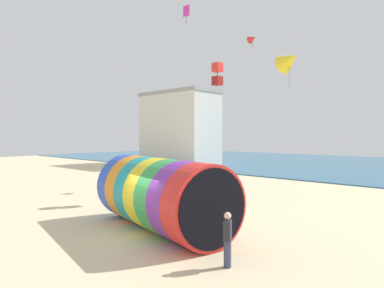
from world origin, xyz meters
TOP-DOWN VIEW (x-y plane):
  - ground_plane at (0.00, 0.00)m, footprint 120.00×120.00m
  - giant_inflatable_tube at (-0.55, 0.96)m, footprint 7.88×4.63m
  - kite_handler at (4.13, -0.45)m, footprint 0.36×0.42m
  - kite_red_box at (-3.65, 8.72)m, footprint 0.57×0.57m
  - kite_red_delta at (-5.30, 15.41)m, footprint 0.80×0.69m
  - kite_magenta_diamond at (-7.97, 10.25)m, footprint 0.59×0.17m
  - kite_yellow_delta at (1.03, 9.62)m, footprint 1.76×1.58m
  - promenade_building at (-23.83, 25.25)m, footprint 11.29×5.78m

SIDE VIEW (x-z plane):
  - ground_plane at x=0.00m, z-range 0.00..0.00m
  - kite_handler at x=4.13m, z-range 0.02..1.78m
  - giant_inflatable_tube at x=-0.55m, z-range 0.00..3.16m
  - promenade_building at x=-23.83m, z-range 0.01..10.32m
  - kite_red_box at x=-3.65m, z-range 7.40..8.98m
  - kite_yellow_delta at x=1.03m, z-range 7.40..9.73m
  - kite_red_delta at x=-5.30m, z-range 11.57..12.83m
  - kite_magenta_diamond at x=-7.97m, z-range 13.05..14.50m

